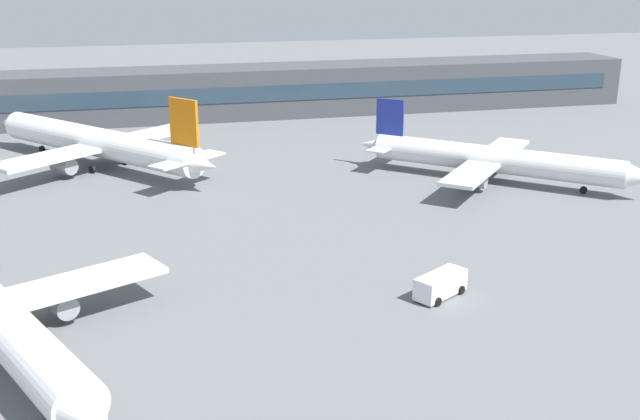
{
  "coord_description": "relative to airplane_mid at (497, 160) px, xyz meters",
  "views": [
    {
      "loc": [
        -22.51,
        -32.86,
        27.68
      ],
      "look_at": [
        -4.61,
        40.0,
        3.0
      ],
      "focal_mm": 42.72,
      "sensor_mm": 36.0,
      "label": 1
    }
  ],
  "objects": [
    {
      "name": "terminal_building",
      "position": [
        -22.76,
        52.44,
        1.55
      ],
      "size": [
        144.7,
        12.13,
        9.0
      ],
      "color": "#3F4247",
      "rests_on": "ground_plane"
    },
    {
      "name": "ground_plane",
      "position": [
        -22.76,
        -14.89,
        -2.95
      ],
      "size": [
        400.0,
        400.0,
        0.0
      ],
      "primitive_type": "plane",
      "color": "slate"
    },
    {
      "name": "service_van_white",
      "position": [
        -20.79,
        -31.73,
        -1.84
      ],
      "size": [
        5.48,
        4.42,
        2.08
      ],
      "color": "white",
      "rests_on": "ground_plane"
    },
    {
      "name": "airplane_mid",
      "position": [
        0.0,
        0.0,
        0.0
      ],
      "size": [
        31.04,
        28.77,
        9.68
      ],
      "color": "silver",
      "rests_on": "ground_plane"
    },
    {
      "name": "airplane_far",
      "position": [
        -50.94,
        20.69,
        0.55
      ],
      "size": [
        32.93,
        37.92,
        11.48
      ],
      "color": "silver",
      "rests_on": "ground_plane"
    }
  ]
}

